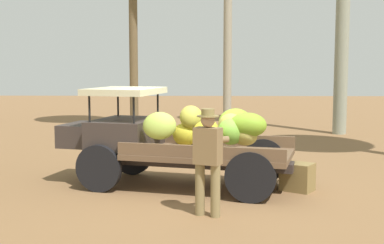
% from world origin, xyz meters
% --- Properties ---
extents(ground_plane, '(60.00, 60.00, 0.00)m').
position_xyz_m(ground_plane, '(0.00, 0.00, 0.00)').
color(ground_plane, brown).
extents(truck, '(4.66, 2.63, 1.88)m').
position_xyz_m(truck, '(0.43, -0.14, 0.94)').
color(truck, '#372E29').
rests_on(truck, ground).
extents(farmer, '(0.56, 0.53, 1.66)m').
position_xyz_m(farmer, '(-0.29, 1.84, 0.94)').
color(farmer, olive).
rests_on(farmer, ground).
extents(wooden_crate, '(0.70, 0.66, 0.52)m').
position_xyz_m(wooden_crate, '(-1.96, 0.17, 0.26)').
color(wooden_crate, olive).
rests_on(wooden_crate, ground).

